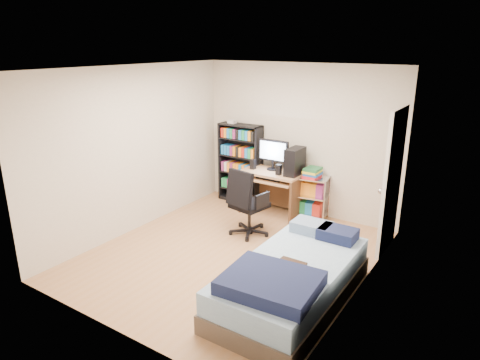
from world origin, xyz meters
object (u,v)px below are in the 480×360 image
Objects in this scene: media_shelf at (240,162)px; office_chair at (247,214)px; bed at (291,280)px; computer_desk at (279,176)px.

media_shelf is 1.43× the size of office_chair.
bed is (1.37, -1.24, -0.06)m from office_chair.
office_chair is at bearing -52.54° from media_shelf.
computer_desk is 1.04m from office_chair.
computer_desk is 0.58× the size of bed.
office_chair is (0.89, -1.16, -0.40)m from media_shelf.
computer_desk reaches higher than office_chair.
media_shelf is at bearing 138.05° from office_chair.
media_shelf is 0.91m from computer_desk.
bed is at bearing -58.40° from computer_desk.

